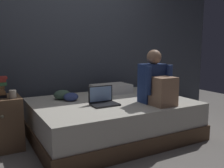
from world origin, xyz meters
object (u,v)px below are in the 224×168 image
bed (111,118)px  person_sitting (156,83)px  clothes_pile (67,96)px  pillow (111,89)px  mug (13,94)px  nightstand (1,123)px  laptop (103,100)px

bed → person_sitting: size_ratio=3.05×
person_sitting → bed: bearing=134.7°
bed → clothes_pile: clothes_pile is taller
pillow → mug: mug is taller
nightstand → clothes_pile: (0.81, 0.07, 0.23)m
bed → clothes_pile: size_ratio=6.22×
bed → mug: size_ratio=22.22×
pillow → mug: size_ratio=6.22×
nightstand → bed: bearing=-10.3°
pillow → clothes_pile: size_ratio=1.74×
nightstand → person_sitting: (1.71, -0.65, 0.42)m
laptop → clothes_pile: laptop is taller
pillow → laptop: bearing=-126.2°
pillow → mug: bearing=-166.8°
laptop → clothes_pile: 0.55m
bed → pillow: 0.60m
laptop → pillow: size_ratio=0.57×
mug → bed: bearing=-5.7°
pillow → bed: bearing=-118.9°
bed → mug: 1.25m
laptop → mug: (-0.98, 0.27, 0.12)m
laptop → pillow: 0.75m
pillow → clothes_pile: 0.75m
bed → clothes_pile: bearing=147.9°
person_sitting → nightstand: bearing=159.2°
mug → person_sitting: bearing=-18.5°
mug → laptop: bearing=-15.6°
pillow → clothes_pile: (-0.74, -0.14, -0.01)m
person_sitting → mug: bearing=161.5°
nightstand → mug: mug is taller
clothes_pile → pillow: bearing=10.8°
laptop → mug: bearing=164.4°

